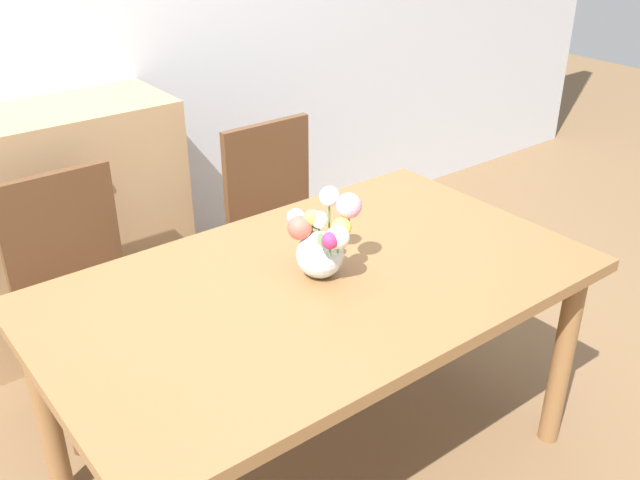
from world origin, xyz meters
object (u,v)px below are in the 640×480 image
(chair_left, at_px, (78,280))
(chair_right, at_px, (283,214))
(dresser, at_px, (14,240))
(flower_vase, at_px, (322,240))
(dining_table, at_px, (318,304))

(chair_left, relative_size, chair_right, 1.00)
(dresser, bearing_deg, flower_vase, -67.25)
(dining_table, height_order, chair_left, chair_left)
(dresser, relative_size, flower_vase, 5.35)
(dining_table, bearing_deg, dresser, 111.65)
(dining_table, distance_m, chair_right, 0.95)
(chair_right, height_order, dresser, dresser)
(dresser, height_order, flower_vase, flower_vase)
(chair_right, bearing_deg, flower_vase, 62.48)
(chair_left, distance_m, flower_vase, 1.01)
(chair_right, relative_size, dresser, 0.64)
(chair_left, height_order, flower_vase, flower_vase)
(dining_table, bearing_deg, chair_left, 118.56)
(chair_left, relative_size, dresser, 0.64)
(chair_left, distance_m, chair_right, 0.90)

